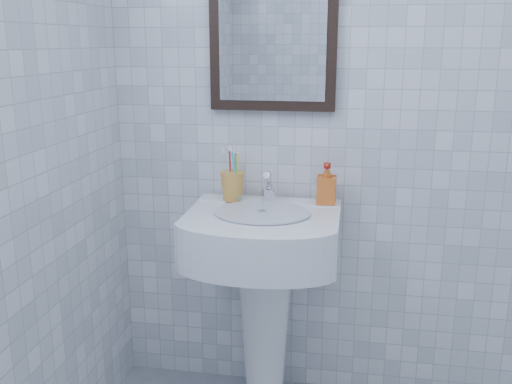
# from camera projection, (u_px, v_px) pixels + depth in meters

# --- Properties ---
(wall_back) EXTENTS (2.20, 0.02, 2.50)m
(wall_back) POSITION_uv_depth(u_px,v_px,m) (383.00, 109.00, 2.23)
(wall_back) COLOR white
(wall_back) RESTS_ON ground
(washbasin) EXTENTS (0.58, 0.42, 0.89)m
(washbasin) POSITION_uv_depth(u_px,v_px,m) (264.00, 278.00, 2.27)
(washbasin) COLOR white
(washbasin) RESTS_ON ground
(faucet) EXTENTS (0.05, 0.12, 0.13)m
(faucet) POSITION_uv_depth(u_px,v_px,m) (269.00, 189.00, 2.28)
(faucet) COLOR silver
(faucet) RESTS_ON washbasin
(toothbrush_cup) EXTENTS (0.13, 0.13, 0.12)m
(toothbrush_cup) POSITION_uv_depth(u_px,v_px,m) (232.00, 186.00, 2.30)
(toothbrush_cup) COLOR gold
(toothbrush_cup) RESTS_ON washbasin
(soap_dispenser) EXTENTS (0.07, 0.08, 0.16)m
(soap_dispenser) POSITION_uv_depth(u_px,v_px,m) (327.00, 183.00, 2.25)
(soap_dispenser) COLOR #DD5715
(soap_dispenser) RESTS_ON washbasin
(wall_mirror) EXTENTS (0.50, 0.04, 0.62)m
(wall_mirror) POSITION_uv_depth(u_px,v_px,m) (273.00, 30.00, 2.21)
(wall_mirror) COLOR black
(wall_mirror) RESTS_ON wall_back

